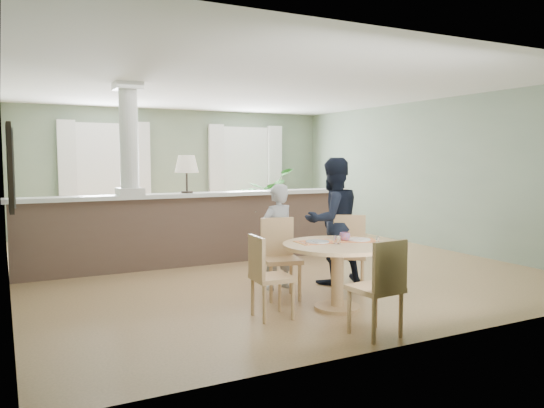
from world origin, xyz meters
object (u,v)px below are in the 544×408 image
sofa (225,220)px  man_person (333,221)px  chair_near (381,284)px  child_person (277,237)px  chair_side (266,273)px  dining_table (338,257)px  chair_far_boy (280,254)px  houseplant (267,199)px  chair_far_man (349,249)px

sofa → man_person: (0.01, -3.70, 0.38)m
chair_near → child_person: 2.04m
sofa → chair_side: sofa is taller
dining_table → chair_far_boy: chair_far_boy is taller
sofa → houseplant: (1.54, 1.26, 0.26)m
dining_table → man_person: size_ratio=0.72×
child_person → man_person: bearing=165.0°
sofa → houseplant: size_ratio=2.17×
sofa → houseplant: bearing=30.8°
chair_far_boy → chair_near: size_ratio=1.02×
chair_near → chair_far_boy: bearing=-90.0°
chair_far_man → man_person: man_person is taller
sofa → chair_near: (-0.78, -5.68, 0.06)m
houseplant → chair_far_man: 5.56m
houseplant → chair_far_boy: bearing=-115.2°
houseplant → man_person: (-1.53, -4.96, 0.12)m
sofa → chair_side: (-1.45, -4.68, 0.03)m
child_person → sofa: bearing=-113.5°
man_person → child_person: bearing=-5.5°
child_person → man_person: man_person is taller
chair_side → man_person: size_ratio=0.52×
child_person → man_person: 0.81m
chair_far_man → man_person: (0.01, 0.39, 0.31)m
houseplant → child_person: 5.43m
sofa → chair_far_boy: 4.09m
man_person → chair_near: bearing=66.4°
sofa → houseplant: houseplant is taller
chair_far_boy → chair_side: chair_far_boy is taller
chair_far_man → chair_near: 1.77m
chair_side → man_person: 1.80m
houseplant → chair_far_man: size_ratio=1.52×
houseplant → man_person: 5.19m
houseplant → chair_near: 7.32m
houseplant → chair_far_boy: 5.80m
houseplant → chair_near: size_ratio=1.55×
chair_far_man → man_person: 0.50m
child_person → chair_far_man: bearing=139.3°
dining_table → chair_far_man: chair_far_man is taller
sofa → dining_table: bearing=-105.9°
chair_far_man → child_person: 0.90m
man_person → chair_far_man: bearing=86.4°
houseplant → chair_side: 6.66m
dining_table → child_person: size_ratio=0.90×
chair_far_boy → child_person: bearing=79.0°
sofa → chair_near: bearing=-106.4°
chair_near → chair_far_man: bearing=-120.9°
chair_far_boy → sofa: bearing=89.1°
houseplant → chair_near: (-2.32, -6.94, -0.20)m
chair_far_man → chair_side: chair_far_man is taller
chair_far_boy → chair_far_man: (0.92, -0.10, -0.00)m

